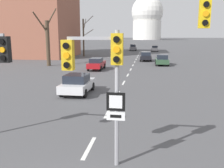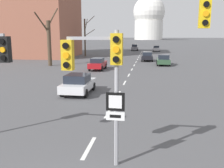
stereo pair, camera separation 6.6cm
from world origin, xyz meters
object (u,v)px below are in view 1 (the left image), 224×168
Objects in this scene: sedan_near_right at (155,48)px; sedan_mid_centre at (77,84)px; sedan_far_left at (96,64)px; traffic_signal_centre_tall at (99,65)px; sedan_far_right at (146,56)px; route_sign_post at (116,115)px; sedan_distant_centre at (133,47)px; sedan_near_left at (162,60)px.

sedan_near_right reaches higher than sedan_mid_centre.
traffic_signal_centre_tall is at bearing -77.91° from sedan_far_left.
sedan_near_right is at bearing 85.55° from sedan_far_right.
route_sign_post is at bearing -67.26° from sedan_mid_centre.
sedan_distant_centre is at bearing 92.53° from traffic_signal_centre_tall.
route_sign_post is 0.65× the size of sedan_mid_centre.
sedan_mid_centre is 0.92× the size of sedan_far_left.
sedan_near_left is at bearing 36.54° from sedan_far_left.
sedan_far_right is 28.59m from sedan_distant_centre.
sedan_far_right is (-2.01, -25.81, 0.01)m from sedan_near_right.
sedan_near_left is 34.32m from sedan_distant_centre.
sedan_near_right is 50.75m from sedan_mid_centre.
traffic_signal_centre_tall is at bearing -69.85° from sedan_mid_centre.
route_sign_post is (0.54, -0.05, -1.61)m from traffic_signal_centre_tall.
sedan_distant_centre reaches higher than sedan_near_right.
sedan_near_right is 1.00× the size of sedan_far_left.
sedan_distant_centre is at bearing 97.81° from sedan_far_right.
sedan_far_right is (-2.36, 5.42, 0.03)m from sedan_near_left.
route_sign_post is 60.31m from sedan_near_right.
sedan_distant_centre reaches higher than sedan_far_left.
sedan_mid_centre is at bearing 112.74° from route_sign_post.
traffic_signal_centre_tall reaches higher than sedan_far_right.
route_sign_post reaches higher than sedan_far_right.
route_sign_post is 0.60× the size of sedan_far_left.
traffic_signal_centre_tall reaches higher than sedan_distant_centre.
sedan_distant_centre is (-5.89, 2.52, 0.10)m from sedan_near_right.
sedan_near_left is 5.91m from sedan_far_right.
sedan_near_right reaches higher than sedan_far_left.
sedan_far_right reaches higher than sedan_near_right.
sedan_near_right is 25.89m from sedan_far_right.
sedan_distant_centre reaches higher than sedan_far_right.
sedan_near_left is (2.93, 29.01, -0.97)m from route_sign_post.
sedan_near_right reaches higher than sedan_near_left.
route_sign_post is 0.67× the size of sedan_far_right.
route_sign_post is 34.45m from sedan_far_right.
sedan_near_left is 31.23m from sedan_near_right.
traffic_signal_centre_tall is at bearing -91.85° from sedan_far_right.
sedan_near_left reaches higher than sedan_far_left.
sedan_mid_centre is (-3.63, 9.89, -2.60)m from traffic_signal_centre_tall.
sedan_far_left is at bearing -102.06° from sedan_near_right.
sedan_near_left is (3.47, 28.96, -2.58)m from traffic_signal_centre_tall.
traffic_signal_centre_tall is 1.04× the size of sedan_far_left.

